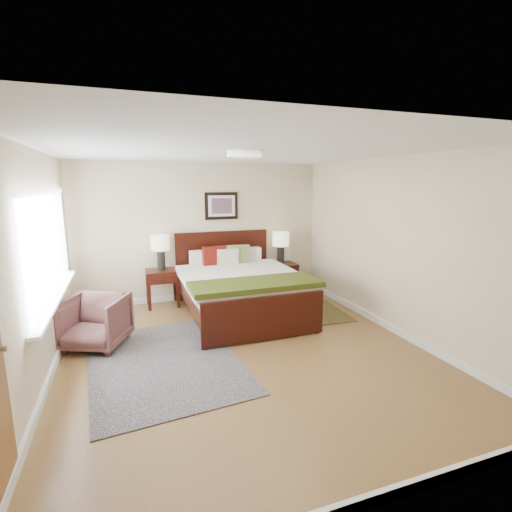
# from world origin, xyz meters

# --- Properties ---
(floor) EXTENTS (5.00, 5.00, 0.00)m
(floor) POSITION_xyz_m (0.00, 0.00, 0.00)
(floor) COLOR brown
(floor) RESTS_ON ground
(back_wall) EXTENTS (4.50, 0.04, 2.50)m
(back_wall) POSITION_xyz_m (0.00, 2.50, 1.25)
(back_wall) COLOR beige
(back_wall) RESTS_ON ground
(front_wall) EXTENTS (4.50, 0.04, 2.50)m
(front_wall) POSITION_xyz_m (0.00, -2.50, 1.25)
(front_wall) COLOR beige
(front_wall) RESTS_ON ground
(left_wall) EXTENTS (0.04, 5.00, 2.50)m
(left_wall) POSITION_xyz_m (-2.25, 0.00, 1.25)
(left_wall) COLOR beige
(left_wall) RESTS_ON ground
(right_wall) EXTENTS (0.04, 5.00, 2.50)m
(right_wall) POSITION_xyz_m (2.25, 0.00, 1.25)
(right_wall) COLOR beige
(right_wall) RESTS_ON ground
(ceiling) EXTENTS (4.50, 5.00, 0.02)m
(ceiling) POSITION_xyz_m (0.00, 0.00, 2.50)
(ceiling) COLOR white
(ceiling) RESTS_ON back_wall
(window) EXTENTS (0.11, 2.72, 1.32)m
(window) POSITION_xyz_m (-2.20, 0.70, 1.38)
(window) COLOR silver
(window) RESTS_ON left_wall
(ceil_fixture) EXTENTS (0.44, 0.44, 0.08)m
(ceil_fixture) POSITION_xyz_m (0.00, 0.00, 2.47)
(ceil_fixture) COLOR white
(ceil_fixture) RESTS_ON ceiling
(bed) EXTENTS (1.88, 2.28, 1.23)m
(bed) POSITION_xyz_m (0.35, 1.37, 0.57)
(bed) COLOR black
(bed) RESTS_ON ground
(wall_art) EXTENTS (0.62, 0.05, 0.50)m
(wall_art) POSITION_xyz_m (0.35, 2.47, 1.72)
(wall_art) COLOR black
(wall_art) RESTS_ON back_wall
(nightstand_left) EXTENTS (0.54, 0.49, 0.64)m
(nightstand_left) POSITION_xyz_m (-0.80, 2.25, 0.52)
(nightstand_left) COLOR black
(nightstand_left) RESTS_ON ground
(nightstand_right) EXTENTS (0.60, 0.45, 0.59)m
(nightstand_right) POSITION_xyz_m (1.46, 2.26, 0.36)
(nightstand_right) COLOR black
(nightstand_right) RESTS_ON ground
(lamp_left) EXTENTS (0.32, 0.32, 0.61)m
(lamp_left) POSITION_xyz_m (-0.80, 2.27, 1.07)
(lamp_left) COLOR black
(lamp_left) RESTS_ON nightstand_left
(lamp_right) EXTENTS (0.32, 0.32, 0.61)m
(lamp_right) POSITION_xyz_m (1.46, 2.27, 1.02)
(lamp_right) COLOR black
(lamp_right) RESTS_ON nightstand_right
(armchair) EXTENTS (0.97, 0.98, 0.68)m
(armchair) POSITION_xyz_m (-1.80, 0.84, 0.34)
(armchair) COLOR brown
(armchair) RESTS_ON ground
(rug_persian) EXTENTS (1.89, 2.52, 0.01)m
(rug_persian) POSITION_xyz_m (-1.01, 0.09, 0.01)
(rug_persian) COLOR #0C1940
(rug_persian) RESTS_ON ground
(rug_navy) EXTENTS (0.86, 1.24, 0.01)m
(rug_navy) POSITION_xyz_m (1.63, 1.06, 0.01)
(rug_navy) COLOR black
(rug_navy) RESTS_ON ground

